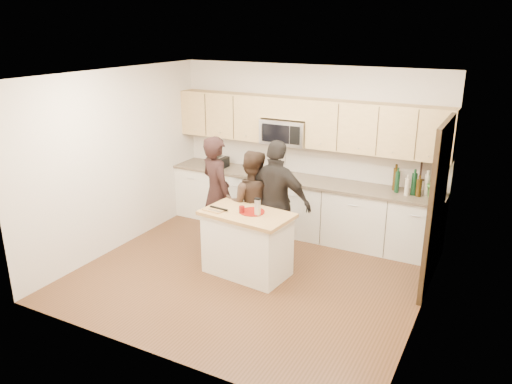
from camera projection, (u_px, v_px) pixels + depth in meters
The scene contains 21 objects.
floor at pixel (250, 275), 6.89m from camera, with size 4.50×4.50×0.00m, color brown.
room_shell at pixel (249, 153), 6.34m from camera, with size 4.52×4.02×2.71m.
back_cabinetry at pixel (299, 206), 8.16m from camera, with size 4.50×0.66×0.94m.
upper_cabinetry at pixel (307, 121), 7.83m from camera, with size 4.50×0.33×0.75m.
microwave at pixel (285, 132), 8.01m from camera, with size 0.76×0.41×0.40m.
doorway at pixel (438, 202), 6.29m from camera, with size 0.06×1.25×2.20m.
framed_picture at pixel (431, 169), 7.29m from camera, with size 0.30×0.03×0.38m.
dish_towel at pixel (242, 181), 8.31m from camera, with size 0.34×0.60×0.48m.
island at pixel (247, 243), 6.81m from camera, with size 1.27×0.82×0.90m.
red_plate at pixel (252, 212), 6.67m from camera, with size 0.34×0.34×0.02m, color maroon.
box_grater at pixel (258, 206), 6.51m from camera, with size 0.08×0.05×0.23m.
drink_glass at pixel (242, 210), 6.63m from camera, with size 0.08×0.08×0.10m, color #690C0B.
cutting_board at pixel (214, 210), 6.74m from camera, with size 0.28×0.19×0.02m, color #B2824A.
tongs at pixel (219, 208), 6.74m from camera, with size 0.29×0.03×0.02m, color black.
knife at pixel (214, 211), 6.68m from camera, with size 0.22×0.02×0.01m, color silver.
toaster at pixel (218, 162), 8.63m from camera, with size 0.33×0.24×0.18m.
bottle_cluster at pixel (410, 182), 7.21m from camera, with size 0.54×0.25×0.39m.
orchid at pixel (436, 183), 7.04m from camera, with size 0.25×0.20×0.45m, color #407D32.
woman_left at pixel (217, 193), 7.50m from camera, with size 0.64×0.42×1.75m, color black.
woman_center at pixel (252, 204), 7.26m from camera, with size 0.78×0.61×1.61m, color black.
woman_right at pixel (277, 203), 7.05m from camera, with size 1.05×0.44×1.79m, color black.
Camera 1 is at (2.95, -5.41, 3.29)m, focal length 35.00 mm.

